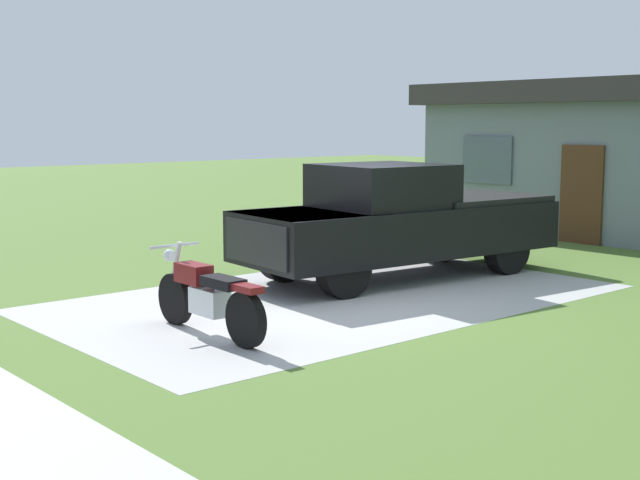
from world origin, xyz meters
The scene contains 4 objects.
ground_plane centered at (0.00, 0.00, 0.00)m, with size 80.00×80.00×0.00m, color #4F6D2E.
driveway_pad centered at (0.00, 0.00, 0.00)m, with size 4.90×8.35×0.01m, color #ABABAB.
motorcycle centered at (0.65, -2.65, 0.47)m, with size 2.21×0.70×1.09m.
pickup_truck centered at (-0.56, 2.02, 0.95)m, with size 2.52×5.78×1.90m.
Camera 1 is at (9.25, -8.31, 2.57)m, focal length 48.14 mm.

